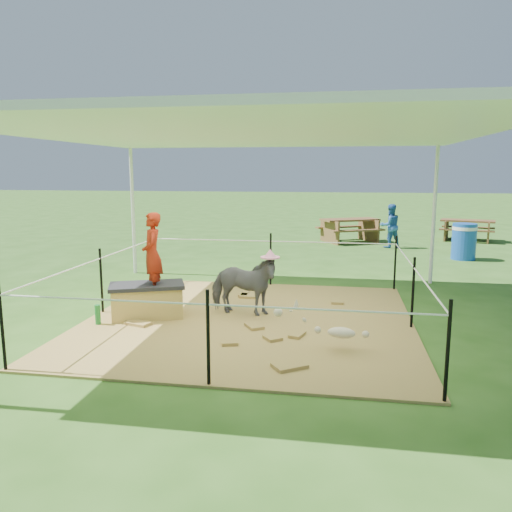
% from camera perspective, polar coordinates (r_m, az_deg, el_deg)
% --- Properties ---
extents(ground, '(90.00, 90.00, 0.00)m').
position_cam_1_polar(ground, '(7.24, -0.79, -7.44)').
color(ground, '#2D5919').
rests_on(ground, ground).
extents(hay_patch, '(4.60, 4.60, 0.03)m').
position_cam_1_polar(hay_patch, '(7.24, -0.79, -7.33)').
color(hay_patch, brown).
rests_on(hay_patch, ground).
extents(canopy_tent, '(6.30, 6.30, 2.90)m').
position_cam_1_polar(canopy_tent, '(6.94, -0.85, 14.31)').
color(canopy_tent, silver).
rests_on(canopy_tent, ground).
extents(rope_fence, '(4.54, 4.54, 1.00)m').
position_cam_1_polar(rope_fence, '(7.08, -0.80, -2.45)').
color(rope_fence, black).
rests_on(rope_fence, ground).
extents(straw_bale, '(1.10, 0.83, 0.44)m').
position_cam_1_polar(straw_bale, '(7.45, -12.30, -5.18)').
color(straw_bale, '#B58D42').
rests_on(straw_bale, hay_patch).
extents(dark_cloth, '(1.18, 0.90, 0.05)m').
position_cam_1_polar(dark_cloth, '(7.39, -12.37, -3.33)').
color(dark_cloth, black).
rests_on(dark_cloth, straw_bale).
extents(woman, '(0.42, 0.51, 1.19)m').
position_cam_1_polar(woman, '(7.25, -11.80, 1.00)').
color(woman, '#A52210').
rests_on(woman, straw_bale).
extents(green_bottle, '(0.10, 0.10, 0.27)m').
position_cam_1_polar(green_bottle, '(7.30, -17.63, -6.40)').
color(green_bottle, '#1B7C2D').
rests_on(green_bottle, hay_patch).
extents(pony, '(1.10, 0.60, 0.89)m').
position_cam_1_polar(pony, '(7.33, -1.51, -3.38)').
color(pony, '#454549').
rests_on(pony, hay_patch).
extents(pink_hat, '(0.28, 0.28, 0.13)m').
position_cam_1_polar(pink_hat, '(7.23, -1.53, 0.55)').
color(pink_hat, pink).
rests_on(pink_hat, pony).
extents(foal, '(0.95, 0.61, 0.50)m').
position_cam_1_polar(foal, '(6.02, 9.75, -8.38)').
color(foal, beige).
rests_on(foal, hay_patch).
extents(trash_barrel, '(0.67, 0.67, 0.88)m').
position_cam_1_polar(trash_barrel, '(13.15, 22.67, 1.54)').
color(trash_barrel, '#174CAE').
rests_on(trash_barrel, ground).
extents(picnic_table_near, '(2.08, 1.87, 0.71)m').
position_cam_1_polar(picnic_table_near, '(15.43, 10.63, 2.90)').
color(picnic_table_near, brown).
rests_on(picnic_table_near, ground).
extents(picnic_table_far, '(1.80, 1.50, 0.65)m').
position_cam_1_polar(picnic_table_far, '(16.77, 22.98, 2.72)').
color(picnic_table_far, brown).
rests_on(picnic_table_far, ground).
extents(distant_person, '(0.73, 0.65, 1.23)m').
position_cam_1_polar(distant_person, '(14.51, 15.08, 3.34)').
color(distant_person, '#2F62B0').
rests_on(distant_person, ground).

